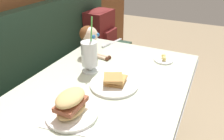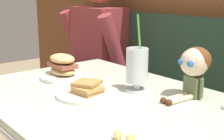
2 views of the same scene
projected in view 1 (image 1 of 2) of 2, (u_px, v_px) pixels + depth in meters
booth_bench at (32, 110)px, 1.60m from camera, size 2.60×0.48×1.00m
diner_table at (108, 110)px, 1.26m from camera, size 1.11×0.81×0.74m
toast_plate at (114, 83)px, 1.12m from camera, size 0.25×0.25×0.06m
milkshake_glass at (90, 55)px, 1.22m from camera, size 0.10×0.10×0.32m
sandwich_plate at (71, 107)px, 0.90m from camera, size 0.23×0.23×0.12m
butter_saucer at (163, 59)px, 1.38m from camera, size 0.12×0.12×0.04m
butter_knife at (109, 44)px, 1.62m from camera, size 0.23×0.06×0.01m
seated_doll at (89, 37)px, 1.40m from camera, size 0.12×0.22×0.20m
backpack at (100, 28)px, 2.25m from camera, size 0.31×0.26×0.41m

